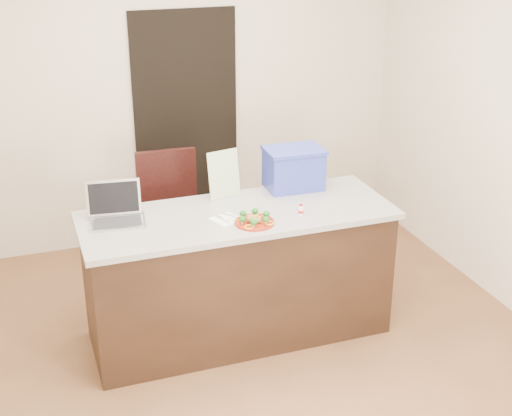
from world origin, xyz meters
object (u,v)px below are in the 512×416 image
object	(u,v)px
laptop	(116,210)
blue_box	(294,168)
chair	(171,210)
plate	(254,222)
island	(238,274)
yogurt_bottle	(301,211)
napkin	(226,219)

from	to	relation	value
laptop	blue_box	distance (m)	1.29
chair	plate	bearing A→B (deg)	-72.54
laptop	island	bearing A→B (deg)	-3.85
yogurt_bottle	napkin	bearing A→B (deg)	169.91
plate	chair	world-z (taller)	chair
yogurt_bottle	chair	bearing A→B (deg)	119.76
yogurt_bottle	island	bearing A→B (deg)	155.51
blue_box	island	bearing A→B (deg)	-148.80
plate	napkin	world-z (taller)	plate
laptop	yogurt_bottle	bearing A→B (deg)	-8.53
napkin	chair	xyz separation A→B (m)	(-0.14, 1.00, -0.33)
island	napkin	world-z (taller)	napkin
napkin	laptop	bearing A→B (deg)	160.61
yogurt_bottle	chair	xyz separation A→B (m)	(-0.62, 1.09, -0.35)
napkin	yogurt_bottle	size ratio (longest dim) A/B	2.30
yogurt_bottle	blue_box	distance (m)	0.49
napkin	chair	bearing A→B (deg)	97.98
plate	yogurt_bottle	world-z (taller)	yogurt_bottle
blue_box	napkin	bearing A→B (deg)	-147.03
plate	blue_box	world-z (taller)	blue_box
island	blue_box	bearing A→B (deg)	29.60
yogurt_bottle	chair	size ratio (longest dim) A/B	0.07
island	chair	distance (m)	0.96
napkin	island	bearing A→B (deg)	39.03
napkin	laptop	size ratio (longest dim) A/B	0.45
island	napkin	distance (m)	0.48
blue_box	laptop	bearing A→B (deg)	-172.04
napkin	plate	bearing A→B (deg)	-37.28
blue_box	yogurt_bottle	bearing A→B (deg)	-104.75
plate	laptop	size ratio (longest dim) A/B	0.68
yogurt_bottle	laptop	distance (m)	1.19
island	chair	world-z (taller)	chair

